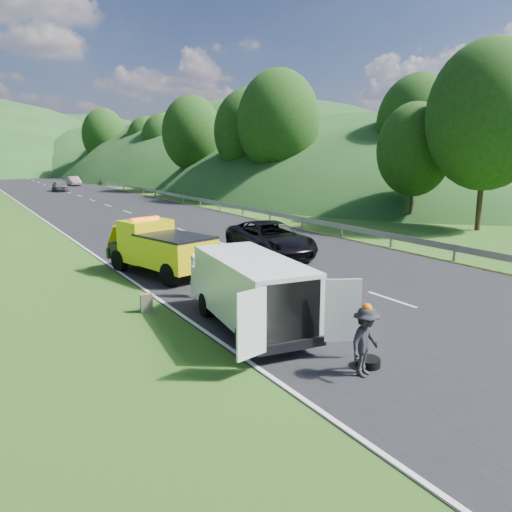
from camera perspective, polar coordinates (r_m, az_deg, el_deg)
ground at (r=17.56m, az=3.65°, el=-4.91°), size 320.00×320.00×0.00m
road_surface at (r=55.44m, az=-18.20°, el=6.06°), size 14.00×200.00×0.02m
guardrail at (r=69.37m, az=-14.75°, el=7.31°), size 0.06×140.00×1.52m
tree_line_right at (r=80.82m, az=-7.62°, el=8.19°), size 14.00×140.00×14.00m
hills_backdrop at (r=149.40m, az=-25.55°, el=8.80°), size 201.00×288.60×44.00m
tow_truck at (r=21.13m, az=-10.95°, el=0.94°), size 3.20×5.70×2.32m
white_van at (r=14.38m, az=-0.69°, el=-3.71°), size 3.36×6.26×2.12m
woman at (r=17.87m, az=-6.92°, el=-4.67°), size 0.42×0.57×1.54m
child at (r=15.38m, az=-1.00°, el=-7.35°), size 0.59×0.53×1.01m
worker at (r=12.06m, az=12.22°, el=-13.25°), size 1.20×0.93×1.64m
suitcase at (r=16.43m, az=-12.42°, el=-5.26°), size 0.40×0.26×0.60m
spare_tire at (r=12.53m, az=12.67°, el=-12.27°), size 0.59×0.59×0.20m
passing_suv at (r=24.76m, az=1.62°, el=0.07°), size 3.40×6.21×1.65m
dist_car_a at (r=69.30m, az=-21.47°, el=6.88°), size 1.58×3.93×1.34m
dist_car_b at (r=80.50m, az=-20.06°, el=7.57°), size 1.42×4.07×1.34m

